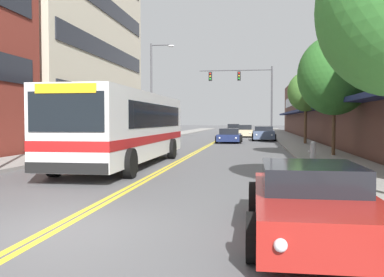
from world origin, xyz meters
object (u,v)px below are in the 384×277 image
(car_white_parked_left_near, at_px, (165,135))
(car_navy_moving_second, at_px, (229,136))
(car_beige_moving_third, at_px, (245,131))
(car_red_parked_right_foreground, at_px, (311,202))
(fire_hydrant, at_px, (313,152))
(street_tree_right_far, at_px, (306,92))
(car_slate_blue_parked_right_mid, at_px, (264,134))
(traffic_signal_mast, at_px, (248,87))
(car_black_moving_lead, at_px, (234,130))
(city_bus, at_px, (127,125))
(car_dark_grey_parked_left_far, at_px, (137,139))
(street_lamp_left_far, at_px, (154,85))
(street_tree_right_mid, at_px, (334,75))

(car_white_parked_left_near, height_order, car_navy_moving_second, car_white_parked_left_near)
(car_beige_moving_third, bearing_deg, car_red_parked_right_foreground, -87.24)
(fire_hydrant, bearing_deg, street_tree_right_far, 84.70)
(car_slate_blue_parked_right_mid, bearing_deg, traffic_signal_mast, 115.60)
(car_navy_moving_second, xyz_separation_m, street_tree_right_far, (6.01, -3.14, 3.52))
(car_slate_blue_parked_right_mid, distance_m, car_black_moving_lead, 16.66)
(car_slate_blue_parked_right_mid, distance_m, car_beige_moving_third, 8.70)
(city_bus, relative_size, car_dark_grey_parked_left_far, 2.88)
(city_bus, relative_size, car_slate_blue_parked_right_mid, 2.80)
(car_navy_moving_second, distance_m, street_tree_right_far, 7.64)
(traffic_signal_mast, bearing_deg, car_navy_moving_second, -100.72)
(car_red_parked_right_foreground, distance_m, car_beige_moving_third, 42.44)
(car_dark_grey_parked_left_far, distance_m, car_slate_blue_parked_right_mid, 15.66)
(city_bus, distance_m, car_white_parked_left_near, 19.07)
(car_black_moving_lead, distance_m, street_lamp_left_far, 22.68)
(car_red_parked_right_foreground, xyz_separation_m, car_slate_blue_parked_right_mid, (-0.08, 33.92, 0.07))
(street_lamp_left_far, bearing_deg, street_tree_right_far, -9.81)
(traffic_signal_mast, bearing_deg, city_bus, -99.94)
(car_dark_grey_parked_left_far, xyz_separation_m, street_tree_right_far, (11.75, 5.59, 3.45))
(city_bus, relative_size, car_black_moving_lead, 2.42)
(car_slate_blue_parked_right_mid, xyz_separation_m, street_tree_right_mid, (3.13, -18.55, 3.56))
(street_lamp_left_far, height_order, street_tree_right_far, street_lamp_left_far)
(car_black_moving_lead, relative_size, street_tree_right_far, 0.90)
(car_black_moving_lead, bearing_deg, car_navy_moving_second, -88.24)
(car_navy_moving_second, bearing_deg, car_slate_blue_parked_right_mid, 54.77)
(car_beige_moving_third, bearing_deg, car_slate_blue_parked_right_mid, -76.98)
(car_black_moving_lead, bearing_deg, car_slate_blue_parked_right_mid, -77.39)
(traffic_signal_mast, bearing_deg, street_tree_right_mid, -77.83)
(car_dark_grey_parked_left_far, bearing_deg, traffic_signal_mast, 66.23)
(city_bus, height_order, car_black_moving_lead, city_bus)
(city_bus, height_order, car_white_parked_left_near, city_bus)
(traffic_signal_mast, relative_size, fire_hydrant, 8.37)
(city_bus, bearing_deg, car_white_parked_left_near, 97.19)
(car_white_parked_left_near, bearing_deg, car_black_moving_lead, 76.46)
(car_red_parked_right_foreground, distance_m, street_tree_right_far, 26.91)
(street_tree_right_far, bearing_deg, car_black_moving_lead, 105.68)
(car_slate_blue_parked_right_mid, bearing_deg, car_dark_grey_parked_left_far, -123.96)
(car_dark_grey_parked_left_far, bearing_deg, car_slate_blue_parked_right_mid, 56.04)
(car_red_parked_right_foreground, xyz_separation_m, car_navy_moving_second, (-3.09, 29.66, 0.00))
(car_white_parked_left_near, relative_size, street_tree_right_far, 0.79)
(car_slate_blue_parked_right_mid, distance_m, street_tree_right_far, 8.70)
(car_beige_moving_third, relative_size, street_tree_right_mid, 0.73)
(street_lamp_left_far, bearing_deg, car_slate_blue_parked_right_mid, 29.28)
(car_black_moving_lead, xyz_separation_m, car_navy_moving_second, (0.63, -20.51, -0.09))
(car_white_parked_left_near, relative_size, car_dark_grey_parked_left_far, 1.04)
(traffic_signal_mast, xyz_separation_m, fire_hydrant, (3.18, -25.74, -4.73))
(city_bus, xyz_separation_m, street_lamp_left_far, (-3.12, 18.14, 3.26))
(car_white_parked_left_near, distance_m, street_lamp_left_far, 4.47)
(car_slate_blue_parked_right_mid, distance_m, street_tree_right_mid, 19.15)
(car_black_moving_lead, height_order, car_beige_moving_third, car_black_moving_lead)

